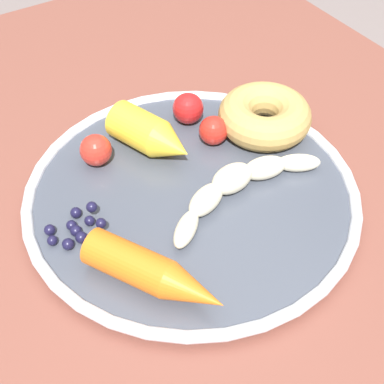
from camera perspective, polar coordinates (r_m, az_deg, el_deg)
dining_table at (r=0.65m, az=1.50°, el=-8.01°), size 1.05×0.79×0.70m
plate at (r=0.59m, az=0.00°, el=-0.20°), size 0.35×0.35×0.02m
banana at (r=0.58m, az=4.61°, el=0.71°), size 0.07×0.20×0.03m
carrot_orange at (r=0.50m, az=-3.79°, el=-8.30°), size 0.14×0.10×0.04m
carrot_yellow at (r=0.62m, az=-4.08°, el=5.72°), size 0.11×0.07×0.04m
donut at (r=0.66m, az=7.37°, el=7.66°), size 0.15×0.15×0.04m
blueberry_pile at (r=0.56m, az=-11.70°, el=-3.51°), size 0.04×0.06×0.02m
tomato_near at (r=0.62m, az=-9.72°, el=4.21°), size 0.04×0.04×0.04m
tomato_mid at (r=0.67m, az=-0.40°, el=8.47°), size 0.04×0.04×0.04m
tomato_far at (r=0.64m, az=2.19°, el=6.26°), size 0.03×0.03×0.03m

